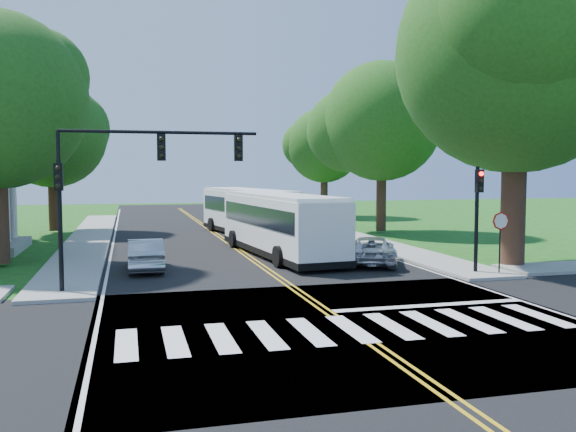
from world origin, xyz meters
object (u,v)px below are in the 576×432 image
object	(u,v)px
signal_ne	(478,205)
signal_nw	(128,170)
bus_lead	(279,223)
hatchback	(146,255)
bus_follow	(248,211)
dark_sedan	(315,232)
suv	(371,250)

from	to	relation	value
signal_ne	signal_nw	bearing A→B (deg)	-179.95
bus_lead	hatchback	world-z (taller)	bus_lead
bus_follow	signal_ne	bearing A→B (deg)	99.01
hatchback	dark_sedan	xyz separation A→B (m)	(10.25, 8.01, -0.04)
signal_ne	hatchback	size ratio (longest dim) A/B	1.03
bus_lead	dark_sedan	world-z (taller)	bus_lead
signal_nw	bus_follow	xyz separation A→B (m)	(7.84, 18.05, -2.70)
signal_ne	hatchback	world-z (taller)	signal_ne
signal_nw	bus_lead	xyz separation A→B (m)	(7.48, 7.90, -2.68)
bus_lead	signal_nw	bearing A→B (deg)	41.00
signal_nw	suv	xyz separation A→B (m)	(10.92, 3.85, -3.71)
bus_lead	bus_follow	xyz separation A→B (m)	(0.36, 10.15, -0.02)
hatchback	suv	world-z (taller)	hatchback
signal_ne	suv	distance (m)	5.46
bus_lead	dark_sedan	distance (m)	5.99
suv	bus_follow	bearing A→B (deg)	-56.01
bus_lead	suv	size ratio (longest dim) A/B	2.64
dark_sedan	hatchback	bearing A→B (deg)	33.14
signal_nw	suv	distance (m)	12.16
signal_ne	bus_follow	xyz separation A→B (m)	(-6.21, 18.04, -1.29)
bus_follow	suv	xyz separation A→B (m)	(3.08, -14.20, -1.01)
signal_ne	suv	world-z (taller)	signal_ne
signal_ne	suv	xyz separation A→B (m)	(-3.14, 3.84, -2.29)
signal_nw	signal_ne	size ratio (longest dim) A/B	1.62
signal_nw	dark_sedan	xyz separation A→B (m)	(10.92, 12.70, -3.70)
suv	bus_lead	bearing A→B (deg)	-27.92
signal_ne	bus_follow	distance (m)	19.13
signal_nw	hatchback	world-z (taller)	signal_nw
bus_lead	suv	world-z (taller)	bus_lead
bus_lead	suv	xyz separation A→B (m)	(3.43, -4.05, -1.03)
signal_nw	signal_ne	distance (m)	14.13
bus_lead	suv	bearing A→B (deg)	124.76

